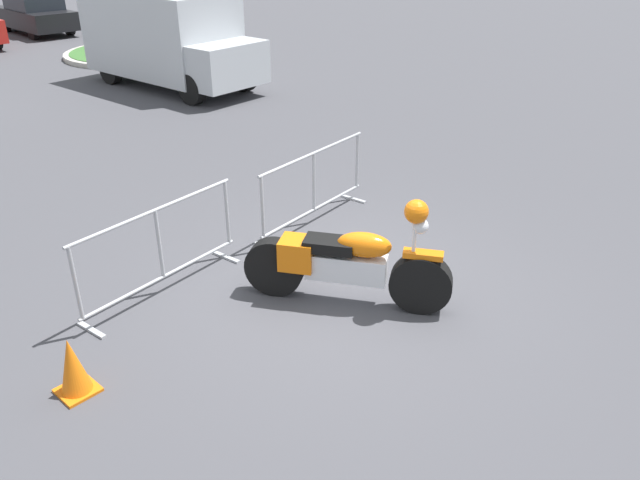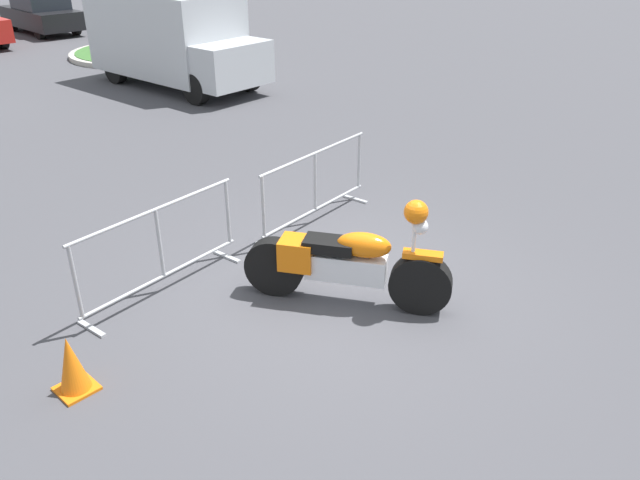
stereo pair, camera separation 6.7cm
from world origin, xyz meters
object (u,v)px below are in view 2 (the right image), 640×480
object	(u,v)px
crowd_barrier_near	(160,249)
delivery_van	(172,37)
traffic_cone	(71,365)
parked_car_black	(41,14)
crowd_barrier_far	(315,187)
motorcycle	(346,263)

from	to	relation	value
crowd_barrier_near	delivery_van	xyz separation A→B (m)	(6.05, 8.39, 0.69)
crowd_barrier_near	traffic_cone	distance (m)	1.83
delivery_van	traffic_cone	distance (m)	12.04
delivery_van	parked_car_black	xyz separation A→B (m)	(1.50, 10.75, -0.55)
crowd_barrier_far	delivery_van	size ratio (longest dim) A/B	0.44
motorcycle	crowd_barrier_near	xyz separation A→B (m)	(-1.28, 1.70, 0.05)
crowd_barrier_near	parked_car_black	bearing A→B (deg)	68.46
delivery_van	traffic_cone	world-z (taller)	delivery_van
motorcycle	crowd_barrier_far	xyz separation A→B (m)	(1.28, 1.70, 0.05)
crowd_barrier_far	crowd_barrier_near	bearing A→B (deg)	180.00
crowd_barrier_near	delivery_van	world-z (taller)	delivery_van
motorcycle	crowd_barrier_far	world-z (taller)	motorcycle
crowd_barrier_near	delivery_van	distance (m)	10.36
crowd_barrier_near	traffic_cone	size ratio (longest dim) A/B	3.82
delivery_van	crowd_barrier_near	bearing A→B (deg)	-38.76
crowd_barrier_near	parked_car_black	xyz separation A→B (m)	(7.55, 19.13, 0.13)
motorcycle	traffic_cone	world-z (taller)	motorcycle
delivery_van	traffic_cone	size ratio (longest dim) A/B	8.63
crowd_barrier_near	crowd_barrier_far	xyz separation A→B (m)	(2.56, 0.00, 0.00)
crowd_barrier_near	parked_car_black	size ratio (longest dim) A/B	0.56
traffic_cone	crowd_barrier_near	bearing A→B (deg)	29.04
motorcycle	parked_car_black	distance (m)	21.76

